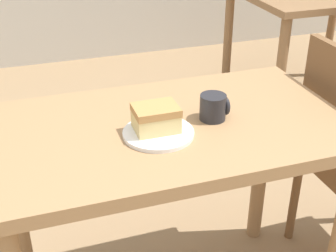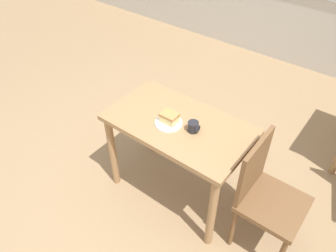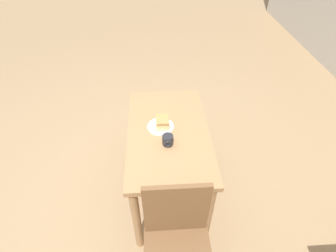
% 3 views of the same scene
% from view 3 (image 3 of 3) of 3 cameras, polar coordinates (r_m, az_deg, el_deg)
% --- Properties ---
extents(ground_plane, '(14.00, 14.00, 0.00)m').
position_cam_3_polar(ground_plane, '(2.57, -6.69, -14.48)').
color(ground_plane, '#997A56').
extents(dining_table_near, '(1.07, 0.62, 0.77)m').
position_cam_3_polar(dining_table_near, '(2.07, 0.07, -3.82)').
color(dining_table_near, '#9E754C').
rests_on(dining_table_near, ground_plane).
extents(chair_near_window, '(0.42, 0.42, 0.92)m').
position_cam_3_polar(chair_near_window, '(1.77, 2.07, -24.22)').
color(chair_near_window, brown).
rests_on(chair_near_window, ground_plane).
extents(plate, '(0.20, 0.20, 0.01)m').
position_cam_3_polar(plate, '(2.01, -1.61, -0.11)').
color(plate, white).
rests_on(plate, dining_table_near).
extents(cake_slice, '(0.12, 0.10, 0.07)m').
position_cam_3_polar(cake_slice, '(1.99, -1.25, 0.87)').
color(cake_slice, '#E0C67F').
rests_on(cake_slice, plate).
extents(coffee_mug, '(0.09, 0.08, 0.08)m').
position_cam_3_polar(coffee_mug, '(1.86, -0.05, -3.13)').
color(coffee_mug, '#232328').
rests_on(coffee_mug, dining_table_near).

